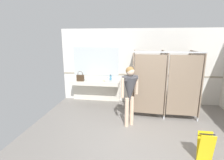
{
  "coord_description": "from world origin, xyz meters",
  "views": [
    {
      "loc": [
        -0.21,
        -3.82,
        2.37
      ],
      "look_at": [
        -0.98,
        1.47,
        1.09
      ],
      "focal_mm": 27.83,
      "sensor_mm": 36.0,
      "label": 1
    }
  ],
  "objects_px": {
    "handbag": "(80,78)",
    "soap_dispenser": "(111,78)",
    "wet_floor_sign": "(205,147)",
    "person_standing": "(130,89)",
    "paper_cup": "(104,80)"
  },
  "relations": [
    {
      "from": "paper_cup",
      "to": "handbag",
      "type": "bearing_deg",
      "value": -177.6
    },
    {
      "from": "handbag",
      "to": "paper_cup",
      "type": "height_order",
      "value": "handbag"
    },
    {
      "from": "handbag",
      "to": "person_standing",
      "type": "bearing_deg",
      "value": -39.1
    },
    {
      "from": "handbag",
      "to": "soap_dispenser",
      "type": "xyz_separation_m",
      "value": [
        1.09,
        0.29,
        -0.03
      ]
    },
    {
      "from": "person_standing",
      "to": "handbag",
      "type": "xyz_separation_m",
      "value": [
        -1.89,
        1.53,
        -0.08
      ]
    },
    {
      "from": "soap_dispenser",
      "to": "paper_cup",
      "type": "distance_m",
      "value": 0.34
    },
    {
      "from": "handbag",
      "to": "soap_dispenser",
      "type": "height_order",
      "value": "handbag"
    },
    {
      "from": "person_standing",
      "to": "wet_floor_sign",
      "type": "xyz_separation_m",
      "value": [
        1.54,
        -1.28,
        -0.74
      ]
    },
    {
      "from": "paper_cup",
      "to": "wet_floor_sign",
      "type": "xyz_separation_m",
      "value": [
        2.56,
        -2.85,
        -0.57
      ]
    },
    {
      "from": "person_standing",
      "to": "paper_cup",
      "type": "bearing_deg",
      "value": 122.98
    },
    {
      "from": "wet_floor_sign",
      "to": "person_standing",
      "type": "bearing_deg",
      "value": 140.29
    },
    {
      "from": "soap_dispenser",
      "to": "paper_cup",
      "type": "height_order",
      "value": "soap_dispenser"
    },
    {
      "from": "person_standing",
      "to": "paper_cup",
      "type": "distance_m",
      "value": 1.88
    },
    {
      "from": "person_standing",
      "to": "soap_dispenser",
      "type": "relative_size",
      "value": 7.72
    },
    {
      "from": "soap_dispenser",
      "to": "handbag",
      "type": "bearing_deg",
      "value": -164.87
    }
  ]
}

